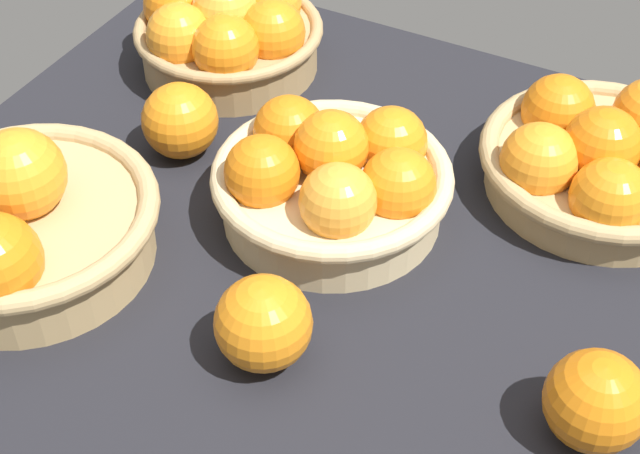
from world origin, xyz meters
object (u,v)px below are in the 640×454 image
(basket_near_left, at_px, (15,222))
(basket_far_left, at_px, (227,33))
(basket_center, at_px, (333,179))
(basket_far_right, at_px, (604,158))
(loose_orange_side_gap, at_px, (263,323))
(loose_orange_back_gap, at_px, (180,121))
(loose_orange_front_gap, at_px, (596,401))

(basket_near_left, xyz_separation_m, basket_far_left, (0.00, 0.36, -0.00))
(basket_near_left, distance_m, basket_far_left, 0.36)
(basket_center, bearing_deg, basket_far_right, 35.93)
(loose_orange_side_gap, bearing_deg, basket_far_right, 61.16)
(loose_orange_back_gap, bearing_deg, basket_near_left, -100.85)
(basket_far_right, distance_m, loose_orange_side_gap, 0.39)
(basket_far_left, xyz_separation_m, basket_center, (0.22, -0.17, -0.00))
(basket_far_right, relative_size, loose_orange_front_gap, 3.05)
(basket_center, bearing_deg, basket_near_left, -139.93)
(basket_near_left, bearing_deg, loose_orange_back_gap, 79.15)
(basket_center, relative_size, loose_orange_back_gap, 2.91)
(loose_orange_back_gap, bearing_deg, basket_center, -5.10)
(basket_far_left, height_order, loose_orange_back_gap, basket_far_left)
(basket_far_right, xyz_separation_m, basket_center, (-0.22, -0.16, 0.01))
(basket_far_left, distance_m, loose_orange_side_gap, 0.43)
(basket_far_left, height_order, loose_orange_side_gap, basket_far_left)
(basket_center, height_order, loose_orange_front_gap, basket_center)
(loose_orange_side_gap, bearing_deg, basket_near_left, -178.90)
(basket_far_left, xyz_separation_m, loose_orange_side_gap, (0.25, -0.35, -0.01))
(basket_far_left, bearing_deg, loose_orange_back_gap, -76.42)
(basket_near_left, bearing_deg, loose_orange_front_gap, 6.04)
(basket_center, relative_size, loose_orange_side_gap, 2.82)
(basket_center, relative_size, loose_orange_front_gap, 2.84)
(loose_orange_back_gap, height_order, loose_orange_side_gap, loose_orange_side_gap)
(loose_orange_front_gap, distance_m, loose_orange_side_gap, 0.27)
(basket_far_right, distance_m, loose_orange_front_gap, 0.30)
(basket_far_right, relative_size, basket_center, 1.07)
(basket_far_left, bearing_deg, loose_orange_front_gap, -30.58)
(basket_far_left, distance_m, loose_orange_front_gap, 0.59)
(basket_center, xyz_separation_m, loose_orange_side_gap, (0.03, -0.18, -0.01))
(basket_near_left, relative_size, basket_center, 1.07)
(basket_center, xyz_separation_m, loose_orange_front_gap, (0.29, -0.13, -0.01))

